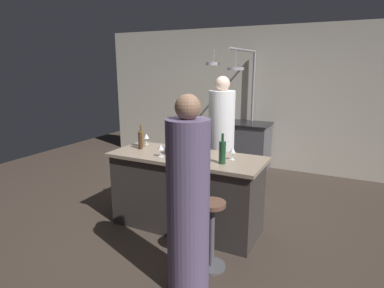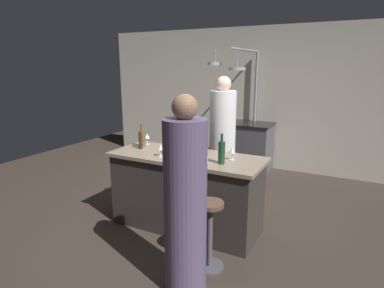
{
  "view_description": "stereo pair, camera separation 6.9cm",
  "coord_description": "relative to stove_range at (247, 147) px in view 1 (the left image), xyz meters",
  "views": [
    {
      "loc": [
        1.64,
        -3.17,
        1.91
      ],
      "look_at": [
        0.0,
        0.15,
        1.0
      ],
      "focal_mm": 30.08,
      "sensor_mm": 36.0,
      "label": 1
    },
    {
      "loc": [
        1.7,
        -3.14,
        1.91
      ],
      "look_at": [
        0.0,
        0.15,
        1.0
      ],
      "focal_mm": 30.08,
      "sensor_mm": 36.0,
      "label": 2
    }
  ],
  "objects": [
    {
      "name": "ground_plane",
      "position": [
        0.0,
        -2.45,
        -0.45
      ],
      "size": [
        9.0,
        9.0,
        0.0
      ],
      "primitive_type": "plane",
      "color": "#382D26"
    },
    {
      "name": "chef",
      "position": [
        0.01,
        -1.35,
        0.37
      ],
      "size": [
        0.37,
        0.37,
        1.77
      ],
      "color": "white",
      "rests_on": "ground_plane"
    },
    {
      "name": "wine_glass_near_left_guest",
      "position": [
        -0.23,
        -2.63,
        0.56
      ],
      "size": [
        0.07,
        0.07,
        0.15
      ],
      "color": "silver",
      "rests_on": "kitchen_island"
    },
    {
      "name": "back_wall",
      "position": [
        0.0,
        0.4,
        0.85
      ],
      "size": [
        6.4,
        0.16,
        2.6
      ],
      "primitive_type": "cube",
      "color": "beige",
      "rests_on": "ground_plane"
    },
    {
      "name": "wine_glass_near_right_guest",
      "position": [
        -0.71,
        -2.22,
        0.56
      ],
      "size": [
        0.07,
        0.07,
        0.15
      ],
      "color": "silver",
      "rests_on": "kitchen_island"
    },
    {
      "name": "bar_stool_right",
      "position": [
        0.59,
        -3.07,
        -0.07
      ],
      "size": [
        0.28,
        0.28,
        0.68
      ],
      "color": "#4C4C51",
      "rests_on": "ground_plane"
    },
    {
      "name": "wine_glass_by_chef",
      "position": [
        0.54,
        -2.39,
        0.56
      ],
      "size": [
        0.07,
        0.07,
        0.15
      ],
      "color": "silver",
      "rests_on": "kitchen_island"
    },
    {
      "name": "mixing_bowl_wooden",
      "position": [
        0.05,
        -2.51,
        0.49
      ],
      "size": [
        0.18,
        0.18,
        0.08
      ],
      "primitive_type": "cylinder",
      "color": "brown",
      "rests_on": "kitchen_island"
    },
    {
      "name": "mixing_bowl_blue",
      "position": [
        -0.18,
        -2.47,
        0.49
      ],
      "size": [
        0.17,
        0.17,
        0.08
      ],
      "primitive_type": "cylinder",
      "color": "#334C6B",
      "rests_on": "kitchen_island"
    },
    {
      "name": "wine_bottle_rose",
      "position": [
        -0.13,
        -2.32,
        0.57
      ],
      "size": [
        0.07,
        0.07,
        0.3
      ],
      "color": "#B78C8E",
      "rests_on": "kitchen_island"
    },
    {
      "name": "overhead_pot_rack",
      "position": [
        -0.04,
        -0.39,
        1.17
      ],
      "size": [
        0.58,
        1.36,
        2.17
      ],
      "color": "gray",
      "rests_on": "ground_plane"
    },
    {
      "name": "mixing_bowl_steel",
      "position": [
        0.28,
        -2.63,
        0.48
      ],
      "size": [
        0.15,
        0.15,
        0.06
      ],
      "primitive_type": "cylinder",
      "color": "#B7B7BC",
      "rests_on": "kitchen_island"
    },
    {
      "name": "kitchen_island",
      "position": [
        0.0,
        -2.45,
        0.01
      ],
      "size": [
        1.8,
        0.72,
        0.9
      ],
      "color": "#332D2B",
      "rests_on": "ground_plane"
    },
    {
      "name": "pepper_mill",
      "position": [
        -0.64,
        -2.45,
        0.56
      ],
      "size": [
        0.05,
        0.05,
        0.21
      ],
      "primitive_type": "cylinder",
      "color": "#382319",
      "rests_on": "kitchen_island"
    },
    {
      "name": "guest_right",
      "position": [
        0.52,
        -3.43,
        0.34
      ],
      "size": [
        0.36,
        0.36,
        1.7
      ],
      "color": "#594C6B",
      "rests_on": "ground_plane"
    },
    {
      "name": "wine_bottle_dark",
      "position": [
        -0.03,
        -2.35,
        0.57
      ],
      "size": [
        0.07,
        0.07,
        0.3
      ],
      "color": "black",
      "rests_on": "kitchen_island"
    },
    {
      "name": "stove_range",
      "position": [
        0.0,
        0.0,
        0.0
      ],
      "size": [
        0.8,
        0.64,
        0.89
      ],
      "color": "#47474C",
      "rests_on": "ground_plane"
    },
    {
      "name": "wine_bottle_green",
      "position": [
        0.49,
        -2.57,
        0.58
      ],
      "size": [
        0.07,
        0.07,
        0.33
      ],
      "color": "#193D23",
      "rests_on": "kitchen_island"
    },
    {
      "name": "wine_bottle_amber",
      "position": [
        -0.69,
        -2.36,
        0.56
      ],
      "size": [
        0.07,
        0.07,
        0.29
      ],
      "color": "brown",
      "rests_on": "kitchen_island"
    }
  ]
}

